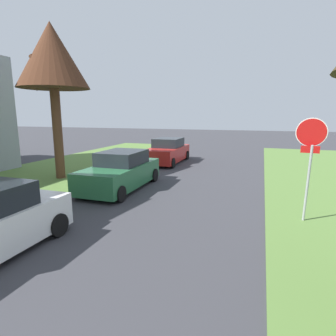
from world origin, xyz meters
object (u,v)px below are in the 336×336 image
Objects in this scene: street_tree_left_mid_b at (52,58)px; parked_sedan_green at (121,172)px; stop_sign_far at (310,148)px; parked_sedan_red at (168,152)px.

parked_sedan_green is at bearing -10.06° from street_tree_left_mid_b.
stop_sign_far is at bearing -12.30° from street_tree_left_mid_b.
stop_sign_far is 7.16m from parked_sedan_green.
parked_sedan_green is at bearing -88.25° from parked_sedan_red.
street_tree_left_mid_b is at bearing 169.94° from parked_sedan_green.
stop_sign_far is 11.25m from street_tree_left_mid_b.
parked_sedan_red is at bearing 60.32° from street_tree_left_mid_b.
stop_sign_far is at bearing -49.83° from parked_sedan_red.
street_tree_left_mid_b reaches higher than parked_sedan_red.
street_tree_left_mid_b is (-10.47, 2.28, 3.42)m from stop_sign_far.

